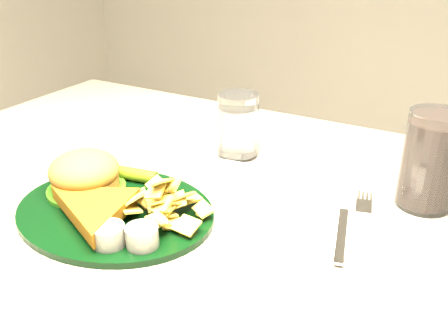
% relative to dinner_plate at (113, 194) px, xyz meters
% --- Properties ---
extents(dinner_plate, '(0.30, 0.25, 0.07)m').
position_rel_dinner_plate_xyz_m(dinner_plate, '(0.00, 0.00, 0.00)').
color(dinner_plate, black).
rests_on(dinner_plate, table).
extents(water_glass, '(0.09, 0.09, 0.11)m').
position_rel_dinner_plate_xyz_m(water_glass, '(0.06, 0.27, 0.02)').
color(water_glass, silver).
rests_on(water_glass, table).
extents(cola_glass, '(0.10, 0.10, 0.14)m').
position_rel_dinner_plate_xyz_m(cola_glass, '(0.38, 0.24, 0.04)').
color(cola_glass, black).
rests_on(cola_glass, table).
extents(fork_napkin, '(0.17, 0.20, 0.01)m').
position_rel_dinner_plate_xyz_m(fork_napkin, '(0.30, 0.11, -0.03)').
color(fork_napkin, white).
rests_on(fork_napkin, table).
extents(ramekin, '(0.05, 0.05, 0.03)m').
position_rel_dinner_plate_xyz_m(ramekin, '(-0.09, 0.25, -0.02)').
color(ramekin, white).
rests_on(ramekin, table).
extents(wrapped_straw, '(0.19, 0.08, 0.01)m').
position_rel_dinner_plate_xyz_m(wrapped_straw, '(0.10, 0.23, -0.03)').
color(wrapped_straw, white).
rests_on(wrapped_straw, table).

